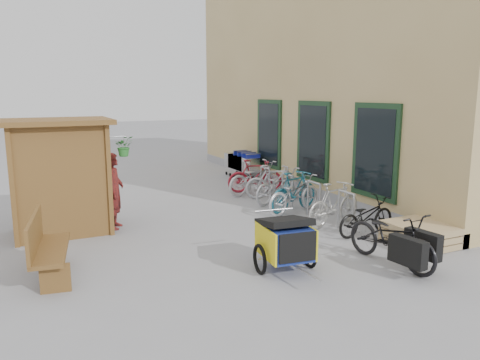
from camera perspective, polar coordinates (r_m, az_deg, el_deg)
name	(u,v)px	position (r m, az deg, el deg)	size (l,w,h in m)	color
ground	(250,245)	(9.21, 1.25, -7.95)	(80.00, 80.00, 0.00)	gray
building	(366,75)	(16.13, 15.08, 12.29)	(6.07, 13.00, 7.00)	tan
kiosk	(55,161)	(10.37, -21.67, 2.22)	(2.49, 1.65, 2.40)	brown
bike_rack	(287,187)	(12.20, 5.80, -0.84)	(0.05, 5.35, 0.86)	#A5A8AD
pallet_stack	(420,234)	(9.83, 21.05, -6.19)	(1.00, 1.20, 0.40)	tan
bench	(45,246)	(8.12, -22.70, -7.48)	(0.74, 1.70, 1.04)	brown
shopping_carts	(241,162)	(16.14, 0.17, 2.21)	(0.54, 1.81, 0.96)	silver
child_trailer	(285,239)	(7.86, 5.55, -7.19)	(1.02, 1.67, 0.97)	navy
cargo_bike	(393,238)	(8.46, 18.17, -6.77)	(0.83, 1.91, 0.97)	black
person_kiosk	(114,191)	(10.50, -15.10, -1.29)	(0.61, 0.40, 1.67)	maroon
bike_0	(366,216)	(10.10, 15.13, -4.28)	(0.53, 1.52, 0.80)	black
bike_1	(334,204)	(10.62, 11.43, -2.85)	(0.47, 1.65, 0.99)	#B6B6B2
bike_2	(294,194)	(11.59, 6.62, -1.70)	(0.62, 1.79, 0.94)	#B9B9BE
bike_3	(294,191)	(11.73, 6.62, -1.37)	(0.48, 1.69, 1.01)	#216C84
bike_4	(279,186)	(12.60, 4.76, -0.68)	(0.62, 1.78, 0.93)	#B9B9BE
bike_5	(274,182)	(13.04, 4.16, -0.22)	(0.45, 1.60, 0.96)	#B9B9BE
bike_6	(256,178)	(13.59, 1.93, 0.27)	(0.64, 1.85, 0.97)	#B9B9BE
bike_7	(255,176)	(13.85, 1.86, 0.49)	(0.46, 1.64, 0.98)	maroon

